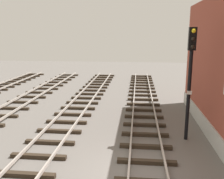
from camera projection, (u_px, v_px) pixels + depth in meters
ground_plane at (133, 173)px, 10.00m from camera, size 80.00×80.00×0.00m
track_near_building at (147, 170)px, 9.92m from camera, size 2.50×47.45×0.32m
track_centre at (32, 164)px, 10.39m from camera, size 2.50×47.45×0.32m
signal_mast at (190, 72)px, 12.39m from camera, size 0.36×0.40×5.68m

